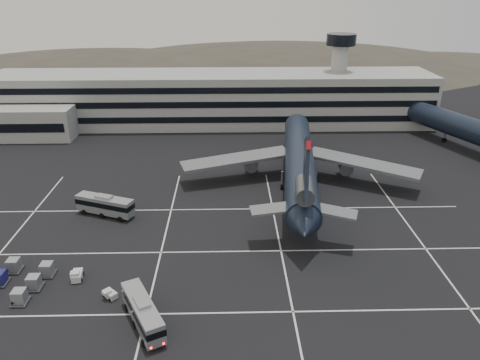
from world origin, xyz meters
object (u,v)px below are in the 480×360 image
tug_a (77,275)px  trijet_main (299,162)px  bus_far (105,204)px  uld_cluster (17,280)px  bus_near (143,311)px

tug_a → trijet_main: bearing=33.5°
bus_far → uld_cluster: bearing=-177.0°
trijet_main → uld_cluster: 52.49m
bus_near → tug_a: bus_near is taller
bus_far → uld_cluster: 21.38m
trijet_main → uld_cluster: (-41.87, -31.35, -4.33)m
bus_near → uld_cluster: (-18.04, 7.96, -1.00)m
bus_far → uld_cluster: size_ratio=1.09×
trijet_main → bus_near: (-23.83, -39.31, -3.32)m
trijet_main → tug_a: bearing=-132.1°
bus_near → uld_cluster: bus_near is taller
bus_near → trijet_main: bearing=32.0°
trijet_main → uld_cluster: size_ratio=5.94×
tug_a → uld_cluster: (-7.55, -1.29, 0.26)m
trijet_main → tug_a: 45.85m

